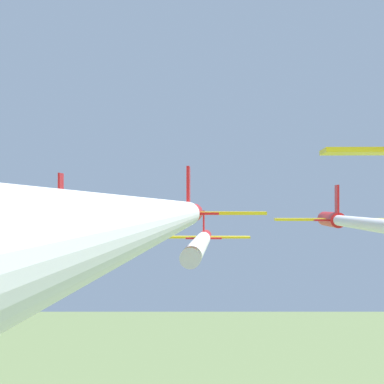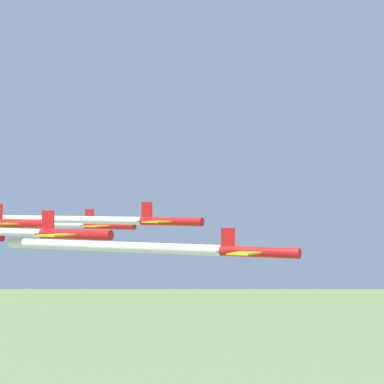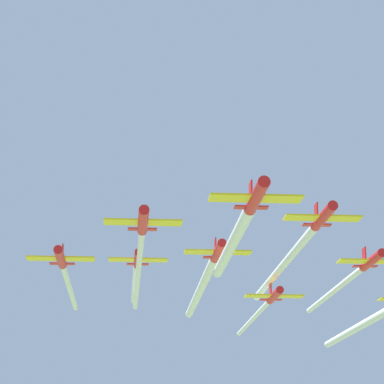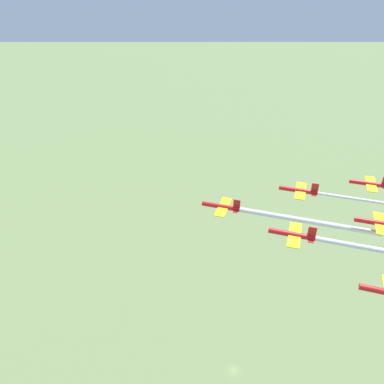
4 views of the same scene
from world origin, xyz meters
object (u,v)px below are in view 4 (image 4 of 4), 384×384
object	(u,v)px
jet_1	(293,234)
jet_4	(379,223)
jet_2	(300,190)
jet_5	(370,184)
jet_0	(222,207)

from	to	relation	value
jet_1	jet_4	world-z (taller)	jet_1
jet_2	jet_5	distance (m)	19.88
jet_4	jet_5	bearing A→B (deg)	0.00
jet_1	jet_5	world-z (taller)	jet_1
jet_4	jet_5	world-z (taller)	jet_4
jet_2	jet_1	bearing A→B (deg)	-180.00
jet_1	jet_4	bearing A→B (deg)	-59.53
jet_0	jet_4	size ratio (longest dim) A/B	1.00
jet_4	jet_5	xyz separation A→B (m)	(16.21, 11.96, -1.17)
jet_5	jet_2	bearing A→B (deg)	120.47
jet_2	jet_5	size ratio (longest dim) A/B	1.00
jet_0	jet_5	distance (m)	39.76
jet_5	jet_1	bearing A→B (deg)	150.46
jet_1	jet_4	size ratio (longest dim) A/B	1.00
jet_4	jet_1	bearing A→B (deg)	120.47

